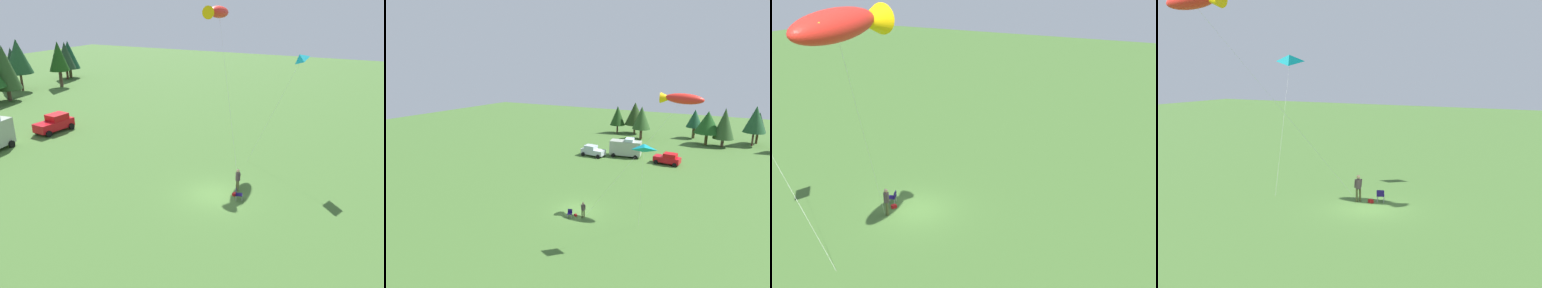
# 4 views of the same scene
# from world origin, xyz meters

# --- Properties ---
(ground_plane) EXTENTS (160.00, 160.00, 0.00)m
(ground_plane) POSITION_xyz_m (0.00, 0.00, 0.00)
(ground_plane) COLOR #40672C
(person_kite_flyer) EXTENTS (0.50, 0.50, 1.74)m
(person_kite_flyer) POSITION_xyz_m (1.39, -1.32, 1.02)
(person_kite_flyer) COLOR #4E522B
(person_kite_flyer) RESTS_ON ground
(folding_chair) EXTENTS (0.62, 0.62, 0.82)m
(folding_chair) POSITION_xyz_m (0.06, -1.82, 0.49)
(folding_chair) COLOR #1C1156
(folding_chair) RESTS_ON ground
(backpack_on_grass) EXTENTS (0.39, 0.35, 0.22)m
(backpack_on_grass) POSITION_xyz_m (0.55, -1.43, 0.11)
(backpack_on_grass) COLOR #B31719
(backpack_on_grass) RESTS_ON ground
(car_silver_compact) EXTENTS (4.35, 2.53, 1.89)m
(car_silver_compact) POSITION_xyz_m (-7.38, 19.94, 0.95)
(car_silver_compact) COLOR #B3BEC3
(car_silver_compact) RESTS_ON ground
(van_motorhome_grey) EXTENTS (5.65, 3.21, 3.34)m
(van_motorhome_grey) POSITION_xyz_m (-1.99, 22.33, 1.64)
(van_motorhome_grey) COLOR #98A291
(van_motorhome_grey) RESTS_ON ground
(car_red_sedan) EXTENTS (4.34, 2.52, 1.89)m
(car_red_sedan) POSITION_xyz_m (5.57, 21.28, 0.95)
(car_red_sedan) COLOR red
(car_red_sedan) RESTS_ON ground
(treeline_distant) EXTENTS (44.42, 10.53, 8.09)m
(treeline_distant) POSITION_xyz_m (10.31, 40.12, 4.69)
(treeline_distant) COLOR #4D2F23
(treeline_distant) RESTS_ON ground
(kite_large_fish) EXTENTS (10.27, 6.15, 13.06)m
(kite_large_fish) POSITION_xyz_m (9.41, 4.03, 12.44)
(kite_large_fish) COLOR red
(kite_large_fish) RESTS_ON ground
(kite_delta_teal) EXTENTS (1.95, 4.20, 9.59)m
(kite_delta_teal) POSITION_xyz_m (8.10, -3.63, 9.12)
(kite_delta_teal) COLOR #0B8694
(kite_delta_teal) RESTS_ON ground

